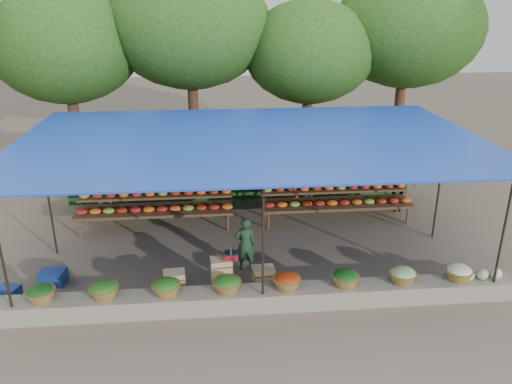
{
  "coord_description": "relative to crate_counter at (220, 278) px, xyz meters",
  "views": [
    {
      "loc": [
        -0.92,
        -11.33,
        5.86
      ],
      "look_at": [
        0.15,
        0.2,
        1.36
      ],
      "focal_mm": 35.0,
      "sensor_mm": 36.0,
      "label": 1
    }
  ],
  "objects": [
    {
      "name": "tree_row",
      "position": [
        1.32,
        8.16,
        4.39
      ],
      "size": [
        16.51,
        5.5,
        7.12
      ],
      "color": "#3C2016",
      "rests_on": "ground"
    },
    {
      "name": "stall_canopy",
      "position": [
        0.82,
        2.13,
        2.37
      ],
      "size": [
        10.8,
        6.6,
        2.82
      ],
      "color": "black",
      "rests_on": "ground"
    },
    {
      "name": "blue_crate_front",
      "position": [
        -4.42,
        0.14,
        -0.18
      ],
      "size": [
        0.52,
        0.44,
        0.26
      ],
      "primitive_type": "cube",
      "rotation": [
        0.0,
        0.0,
        -0.32
      ],
      "color": "navy",
      "rests_on": "ground"
    },
    {
      "name": "vendor_seated",
      "position": [
        0.6,
        0.88,
        0.33
      ],
      "size": [
        0.47,
        0.31,
        1.28
      ],
      "primitive_type": "imported",
      "rotation": [
        0.0,
        0.0,
        3.15
      ],
      "color": "#1C3D24",
      "rests_on": "ground"
    },
    {
      "name": "ground",
      "position": [
        0.82,
        2.07,
        -0.31
      ],
      "size": [
        60.0,
        60.0,
        0.0
      ],
      "primitive_type": "plane",
      "color": "#6B5E4F",
      "rests_on": "ground"
    },
    {
      "name": "netting_backdrop",
      "position": [
        0.82,
        5.22,
        0.94
      ],
      "size": [
        10.6,
        0.06,
        2.5
      ],
      "primitive_type": "cube",
      "color": "#1B4A1A",
      "rests_on": "ground"
    },
    {
      "name": "customer_mid",
      "position": [
        2.7,
        4.05,
        0.48
      ],
      "size": [
        1.16,
        0.93,
        1.57
      ],
      "primitive_type": "imported",
      "rotation": [
        0.0,
        0.0,
        0.4
      ],
      "color": "slate",
      "rests_on": "ground"
    },
    {
      "name": "weighing_scale",
      "position": [
        0.23,
        0.0,
        0.54
      ],
      "size": [
        0.3,
        0.3,
        0.32
      ],
      "color": "red",
      "rests_on": "crate_counter"
    },
    {
      "name": "stone_curb",
      "position": [
        0.82,
        -0.68,
        -0.11
      ],
      "size": [
        10.6,
        0.55,
        0.4
      ],
      "primitive_type": "cube",
      "color": "#6B6555",
      "rests_on": "ground"
    },
    {
      "name": "crate_counter",
      "position": [
        0.0,
        0.0,
        0.0
      ],
      "size": [
        2.38,
        0.38,
        0.77
      ],
      "color": "tan",
      "rests_on": "ground"
    },
    {
      "name": "produce_baskets",
      "position": [
        0.72,
        -0.68,
        0.25
      ],
      "size": [
        8.98,
        0.58,
        0.34
      ],
      "color": "brown",
      "rests_on": "stone_curb"
    },
    {
      "name": "customer_left",
      "position": [
        -3.11,
        4.18,
        0.56
      ],
      "size": [
        0.87,
        0.69,
        1.74
      ],
      "primitive_type": "imported",
      "rotation": [
        0.0,
        0.0,
        -0.04
      ],
      "color": "slate",
      "rests_on": "ground"
    },
    {
      "name": "fruit_table_right",
      "position": [
        3.33,
        3.42,
        0.3
      ],
      "size": [
        4.21,
        0.95,
        0.93
      ],
      "color": "#49301D",
      "rests_on": "ground"
    },
    {
      "name": "customer_right",
      "position": [
        5.32,
        4.03,
        0.55
      ],
      "size": [
        1.05,
        0.96,
        1.72
      ],
      "primitive_type": "imported",
      "rotation": [
        0.0,
        0.0,
        -0.67
      ],
      "color": "slate",
      "rests_on": "ground"
    },
    {
      "name": "fruit_table_left",
      "position": [
        -1.67,
        3.42,
        0.3
      ],
      "size": [
        4.21,
        0.95,
        0.93
      ],
      "color": "#49301D",
      "rests_on": "ground"
    },
    {
      "name": "blue_crate_back",
      "position": [
        -3.65,
        0.62,
        -0.15
      ],
      "size": [
        0.58,
        0.44,
        0.32
      ],
      "primitive_type": "cube",
      "rotation": [
        0.0,
        0.0,
        -0.11
      ],
      "color": "navy",
      "rests_on": "ground"
    }
  ]
}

